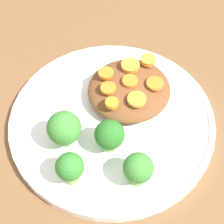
{
  "coord_description": "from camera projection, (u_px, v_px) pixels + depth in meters",
  "views": [
    {
      "loc": [
        0.13,
        0.27,
        0.45
      ],
      "look_at": [
        0.0,
        0.0,
        0.03
      ],
      "focal_mm": 60.0,
      "sensor_mm": 36.0,
      "label": 1
    }
  ],
  "objects": [
    {
      "name": "ground_plane",
      "position": [
        112.0,
        124.0,
        0.54
      ],
      "size": [
        4.0,
        4.0,
        0.0
      ],
      "primitive_type": "plane",
      "color": "brown"
    },
    {
      "name": "plate",
      "position": [
        112.0,
        120.0,
        0.53
      ],
      "size": [
        0.29,
        0.29,
        0.02
      ],
      "color": "white",
      "rests_on": "ground_plane"
    },
    {
      "name": "stew_mound",
      "position": [
        129.0,
        90.0,
        0.53
      ],
      "size": [
        0.12,
        0.11,
        0.03
      ],
      "primitive_type": "ellipsoid",
      "color": "brown",
      "rests_on": "plate"
    },
    {
      "name": "broccoli_floret_0",
      "position": [
        64.0,
        129.0,
        0.47
      ],
      "size": [
        0.04,
        0.04,
        0.06
      ],
      "color": "#759E51",
      "rests_on": "plate"
    },
    {
      "name": "broccoli_floret_1",
      "position": [
        138.0,
        169.0,
        0.45
      ],
      "size": [
        0.04,
        0.04,
        0.05
      ],
      "color": "#759E51",
      "rests_on": "plate"
    },
    {
      "name": "broccoli_floret_2",
      "position": [
        70.0,
        168.0,
        0.45
      ],
      "size": [
        0.04,
        0.04,
        0.05
      ],
      "color": "#7FA85B",
      "rests_on": "plate"
    },
    {
      "name": "broccoli_floret_3",
      "position": [
        110.0,
        135.0,
        0.47
      ],
      "size": [
        0.04,
        0.04,
        0.05
      ],
      "color": "#7FA85B",
      "rests_on": "plate"
    },
    {
      "name": "carrot_slice_0",
      "position": [
        108.0,
        88.0,
        0.51
      ],
      "size": [
        0.02,
        0.02,
        0.0
      ],
      "primitive_type": "cylinder",
      "color": "orange",
      "rests_on": "stew_mound"
    },
    {
      "name": "carrot_slice_1",
      "position": [
        130.0,
        66.0,
        0.53
      ],
      "size": [
        0.03,
        0.03,
        0.01
      ],
      "primitive_type": "cylinder",
      "color": "orange",
      "rests_on": "stew_mound"
    },
    {
      "name": "carrot_slice_2",
      "position": [
        106.0,
        73.0,
        0.53
      ],
      "size": [
        0.02,
        0.02,
        0.01
      ],
      "primitive_type": "cylinder",
      "color": "orange",
      "rests_on": "stew_mound"
    },
    {
      "name": "carrot_slice_3",
      "position": [
        155.0,
        84.0,
        0.52
      ],
      "size": [
        0.02,
        0.02,
        0.0
      ],
      "primitive_type": "cylinder",
      "color": "orange",
      "rests_on": "stew_mound"
    },
    {
      "name": "carrot_slice_4",
      "position": [
        114.0,
        102.0,
        0.5
      ],
      "size": [
        0.02,
        0.02,
        0.01
      ],
      "primitive_type": "cylinder",
      "color": "orange",
      "rests_on": "stew_mound"
    },
    {
      "name": "carrot_slice_5",
      "position": [
        130.0,
        81.0,
        0.52
      ],
      "size": [
        0.02,
        0.02,
        0.01
      ],
      "primitive_type": "cylinder",
      "color": "orange",
      "rests_on": "stew_mound"
    },
    {
      "name": "carrot_slice_6",
      "position": [
        137.0,
        99.0,
        0.5
      ],
      "size": [
        0.03,
        0.03,
        0.0
      ],
      "primitive_type": "cylinder",
      "color": "orange",
      "rests_on": "stew_mound"
    },
    {
      "name": "carrot_slice_7",
      "position": [
        148.0,
        60.0,
        0.54
      ],
      "size": [
        0.02,
        0.02,
        0.01
      ],
      "primitive_type": "cylinder",
      "color": "orange",
      "rests_on": "stew_mound"
    }
  ]
}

